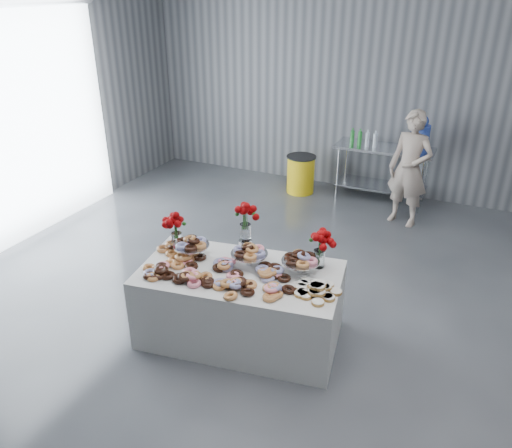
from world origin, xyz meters
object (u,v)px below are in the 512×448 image
(prep_table, at_px, (383,164))
(water_jug, at_px, (420,135))
(display_table, at_px, (240,305))
(trash_barrel, at_px, (301,174))
(person, at_px, (409,169))

(prep_table, height_order, water_jug, water_jug)
(display_table, relative_size, water_jug, 3.43)
(trash_barrel, bearing_deg, prep_table, 9.01)
(person, relative_size, trash_barrel, 2.64)
(prep_table, bearing_deg, trash_barrel, -170.99)
(prep_table, relative_size, water_jug, 2.71)
(prep_table, xyz_separation_m, water_jug, (0.50, -0.00, 0.53))
(person, height_order, trash_barrel, person)
(water_jug, xyz_separation_m, trash_barrel, (-1.79, -0.20, -0.83))
(prep_table, distance_m, trash_barrel, 1.34)
(water_jug, height_order, trash_barrel, water_jug)
(water_jug, distance_m, person, 0.75)
(water_jug, bearing_deg, display_table, -103.72)
(water_jug, xyz_separation_m, person, (0.00, -0.68, -0.32))
(prep_table, relative_size, person, 0.90)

